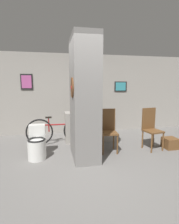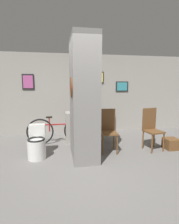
% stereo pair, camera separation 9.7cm
% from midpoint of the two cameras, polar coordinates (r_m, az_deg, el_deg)
% --- Properties ---
extents(ground_plane, '(14.00, 14.00, 0.00)m').
position_cam_midpoint_polar(ground_plane, '(3.66, 1.31, -17.16)').
color(ground_plane, slate).
extents(wall_back, '(8.00, 0.09, 2.60)m').
position_cam_midpoint_polar(wall_back, '(5.89, -4.37, 5.90)').
color(wall_back, gray).
rests_on(wall_back, ground_plane).
extents(pillar_center, '(0.57, 1.04, 2.60)m').
position_cam_midpoint_polar(pillar_center, '(3.78, -2.51, 4.25)').
color(pillar_center, gray).
rests_on(pillar_center, ground_plane).
extents(counter_shelf, '(1.39, 0.44, 0.85)m').
position_cam_midpoint_polar(counter_shelf, '(5.02, -0.52, -4.74)').
color(counter_shelf, gray).
rests_on(counter_shelf, ground_plane).
extents(toilet, '(0.39, 0.55, 0.71)m').
position_cam_midpoint_polar(toilet, '(4.08, -17.44, -10.13)').
color(toilet, silver).
rests_on(toilet, ground_plane).
extents(chair_near_pillar, '(0.42, 0.42, 1.03)m').
position_cam_midpoint_polar(chair_near_pillar, '(4.26, 5.41, -5.37)').
color(chair_near_pillar, brown).
rests_on(chair_near_pillar, ground_plane).
extents(chair_by_doorway, '(0.46, 0.46, 1.03)m').
position_cam_midpoint_polar(chair_by_doorway, '(4.64, 18.87, -4.64)').
color(chair_by_doorway, brown).
rests_on(chair_by_doorway, ground_plane).
extents(bicycle, '(1.71, 0.42, 0.77)m').
position_cam_midpoint_polar(bicycle, '(4.86, -10.68, -6.01)').
color(bicycle, black).
rests_on(bicycle, ground_plane).
extents(bottle_tall, '(0.09, 0.09, 0.30)m').
position_cam_midpoint_polar(bottle_tall, '(4.86, -1.34, 1.21)').
color(bottle_tall, '#267233').
rests_on(bottle_tall, counter_shelf).
extents(bottle_short, '(0.08, 0.08, 0.23)m').
position_cam_midpoint_polar(bottle_short, '(4.90, -2.88, 0.99)').
color(bottle_short, silver).
rests_on(bottle_short, counter_shelf).
extents(floor_crate, '(0.33, 0.33, 0.27)m').
position_cam_midpoint_polar(floor_crate, '(4.96, 24.35, -9.22)').
color(floor_crate, brown).
rests_on(floor_crate, ground_plane).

